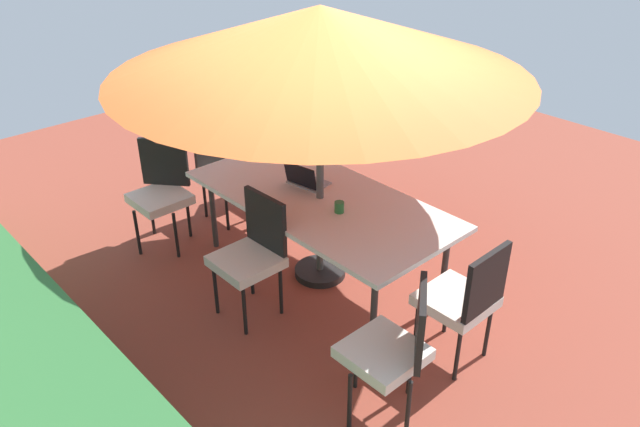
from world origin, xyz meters
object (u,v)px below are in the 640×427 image
Objects in this scene: chair_southeast at (277,145)px; chair_east at (224,165)px; laptop at (306,180)px; dining_table at (320,202)px; chair_north at (252,251)px; patio_umbrella at (320,42)px; chair_northwest at (394,346)px; chair_northeast at (161,189)px; cup at (339,207)px; chair_west at (464,297)px.

chair_east is (-0.03, 0.69, 0.00)m from chair_southeast.
chair_southeast is at bearing -38.43° from laptop.
dining_table is 2.34× the size of chair_north.
patio_umbrella is at bearing -93.06° from chair_east.
patio_umbrella is 3.17× the size of chair_northwest.
chair_northwest is at bearing -159.56° from chair_southeast.
dining_table is 0.74× the size of patio_umbrella.
chair_southeast is at bearing 52.73° from chair_northeast.
patio_umbrella is 3.17× the size of chair_southeast.
chair_southeast is at bearing 0.46° from chair_east.
patio_umbrella is at bearing -13.47° from chair_northeast.
cup is at bearing -19.20° from chair_northeast.
chair_north is 1.00× the size of chair_northeast.
patio_umbrella reaches higher than cup.
patio_umbrella reaches higher than chair_northwest.
chair_north is (-1.45, 1.43, 0.00)m from chair_southeast.
chair_west is at bearing -146.94° from chair_southeast.
cup is (-0.27, -0.65, 0.25)m from chair_north.
chair_east is at bearing -90.89° from chair_west.
chair_northeast is (-0.07, 1.41, 0.00)m from chair_southeast.
chair_southeast is 1.00× the size of chair_east.
chair_north is at bearing 90.66° from patio_umbrella.
chair_west is 1.71m from laptop.
dining_table is 1.30m from patio_umbrella.
chair_northwest is 0.73m from chair_west.
chair_northwest is at bearing 153.60° from dining_table.
chair_north is 1.00× the size of chair_east.
cup is (-1.69, 0.08, 0.25)m from chair_east.
chair_north is at bearing -41.05° from chair_northeast.
laptop is (1.69, -0.78, 0.25)m from chair_northwest.
chair_southeast is 2.75× the size of laptop.
chair_northeast is at bearing -178.75° from chair_east.
chair_north is at bearing 98.46° from laptop.
chair_north is at bearing -177.71° from chair_southeast.
chair_north is 1.00× the size of chair_west.
cup is at bearing 158.02° from laptop.
dining_table is 2.34× the size of chair_southeast.
dining_table is at bearing -159.65° from chair_southeast.
patio_umbrella is 3.17× the size of chair_west.
cup is at bearing 168.75° from patio_umbrella.
patio_umbrella is at bearing -11.25° from cup.
chair_northwest is 1.00× the size of chair_northeast.
laptop reaches higher than dining_table.
chair_east is at bearing 150.77° from chair_north.
cup reaches higher than dining_table.
patio_umbrella reaches higher than chair_west.
patio_umbrella is 3.17× the size of chair_east.
chair_northwest is at bearing -0.30° from chair_west.
chair_north reaches higher than cup.
cup is (-1.65, -0.63, 0.25)m from chair_northeast.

